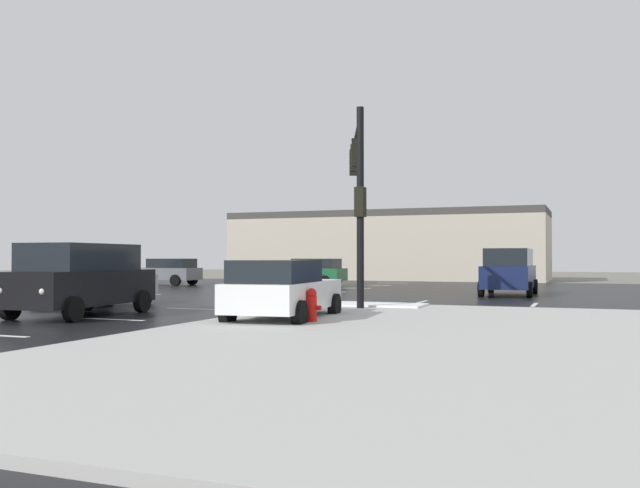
# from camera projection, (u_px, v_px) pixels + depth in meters

# --- Properties ---
(ground_plane) EXTENTS (120.00, 120.00, 0.00)m
(ground_plane) POSITION_uv_depth(u_px,v_px,m) (273.00, 299.00, 27.66)
(ground_plane) COLOR slate
(road_asphalt) EXTENTS (44.00, 44.00, 0.02)m
(road_asphalt) POSITION_uv_depth(u_px,v_px,m) (273.00, 299.00, 27.66)
(road_asphalt) COLOR black
(road_asphalt) RESTS_ON ground_plane
(sidewalk_corner) EXTENTS (18.00, 18.00, 0.14)m
(sidewalk_corner) POSITION_uv_depth(u_px,v_px,m) (603.00, 348.00, 12.13)
(sidewalk_corner) COLOR #B2B2AD
(sidewalk_corner) RESTS_ON ground_plane
(snow_strip_curbside) EXTENTS (4.00, 1.60, 0.06)m
(snow_strip_curbside) POSITION_uv_depth(u_px,v_px,m) (362.00, 304.00, 22.12)
(snow_strip_curbside) COLOR white
(snow_strip_curbside) RESTS_ON sidewalk_corner
(lane_markings) EXTENTS (36.15, 36.15, 0.01)m
(lane_markings) POSITION_uv_depth(u_px,v_px,m) (287.00, 301.00, 25.94)
(lane_markings) COLOR silver
(lane_markings) RESTS_ON road_asphalt
(traffic_signal_mast) EXTENTS (2.08, 5.20, 6.08)m
(traffic_signal_mast) POSITION_uv_depth(u_px,v_px,m) (358.00, 176.00, 22.69)
(traffic_signal_mast) COLOR black
(traffic_signal_mast) RESTS_ON sidewalk_corner
(fire_hydrant) EXTENTS (0.48, 0.26, 0.79)m
(fire_hydrant) POSITION_uv_depth(u_px,v_px,m) (311.00, 305.00, 16.48)
(fire_hydrant) COLOR red
(fire_hydrant) RESTS_ON sidewalk_corner
(strip_building_background) EXTENTS (23.34, 8.00, 5.09)m
(strip_building_background) POSITION_uv_depth(u_px,v_px,m) (388.00, 246.00, 52.63)
(strip_building_background) COLOR #BCB29E
(strip_building_background) RESTS_ON ground_plane
(sedan_green) EXTENTS (4.55, 2.05, 1.58)m
(sedan_green) POSITION_uv_depth(u_px,v_px,m) (308.00, 272.00, 39.71)
(sedan_green) COLOR #195933
(sedan_green) RESTS_ON road_asphalt
(sedan_silver) EXTENTS (2.22, 4.61, 1.58)m
(sedan_silver) POSITION_uv_depth(u_px,v_px,m) (91.00, 282.00, 23.32)
(sedan_silver) COLOR #B7BABF
(sedan_silver) RESTS_ON road_asphalt
(sedan_grey) EXTENTS (4.54, 2.03, 1.58)m
(sedan_grey) POSITION_uv_depth(u_px,v_px,m) (165.00, 271.00, 41.11)
(sedan_grey) COLOR slate
(sedan_grey) RESTS_ON road_asphalt
(suv_black) EXTENTS (2.46, 4.95, 2.03)m
(suv_black) POSITION_uv_depth(u_px,v_px,m) (81.00, 278.00, 19.45)
(suv_black) COLOR black
(suv_black) RESTS_ON road_asphalt
(sedan_white) EXTENTS (2.32, 4.65, 1.58)m
(sedan_white) POSITION_uv_depth(u_px,v_px,m) (282.00, 289.00, 17.51)
(sedan_white) COLOR white
(sedan_white) RESTS_ON road_asphalt
(suv_blue) EXTENTS (2.53, 4.97, 2.03)m
(suv_blue) POSITION_uv_depth(u_px,v_px,m) (63.00, 269.00, 34.59)
(suv_blue) COLOR navy
(suv_blue) RESTS_ON road_asphalt
(suv_navy) EXTENTS (2.19, 4.85, 2.03)m
(suv_navy) POSITION_uv_depth(u_px,v_px,m) (509.00, 271.00, 30.18)
(suv_navy) COLOR #141E47
(suv_navy) RESTS_ON road_asphalt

